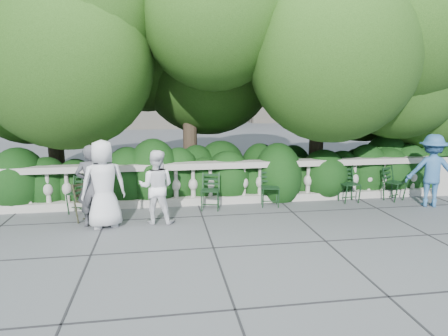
{
  "coord_description": "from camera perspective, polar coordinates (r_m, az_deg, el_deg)",
  "views": [
    {
      "loc": [
        -1.33,
        -7.33,
        2.55
      ],
      "look_at": [
        0.0,
        1.0,
        1.0
      ],
      "focal_mm": 32.0,
      "sensor_mm": 36.0,
      "label": 1
    }
  ],
  "objects": [
    {
      "name": "ground",
      "position": [
        7.88,
        1.16,
        -8.48
      ],
      "size": [
        90.0,
        90.0,
        0.0
      ],
      "primitive_type": "plane",
      "color": "#4D4F54",
      "rests_on": "ground"
    },
    {
      "name": "balustrade",
      "position": [
        9.46,
        -0.76,
        -2.2
      ],
      "size": [
        12.0,
        0.44,
        1.0
      ],
      "color": "#9E998E",
      "rests_on": "ground"
    },
    {
      "name": "shrub_hedge",
      "position": [
        10.73,
        -1.69,
        -3.35
      ],
      "size": [
        15.0,
        2.6,
        1.7
      ],
      "primitive_type": null,
      "color": "black",
      "rests_on": "ground"
    },
    {
      "name": "tree_canopy",
      "position": [
        10.81,
        1.85,
        17.9
      ],
      "size": [
        15.04,
        6.52,
        6.78
      ],
      "color": "#3F3023",
      "rests_on": "ground"
    },
    {
      "name": "chair_a",
      "position": [
        9.05,
        -19.28,
        -6.56
      ],
      "size": [
        0.56,
        0.58,
        0.84
      ],
      "primitive_type": null,
      "rotation": [
        0.0,
        0.0,
        -0.28
      ],
      "color": "black",
      "rests_on": "ground"
    },
    {
      "name": "chair_b",
      "position": [
        9.23,
        -20.27,
        -6.29
      ],
      "size": [
        0.55,
        0.58,
        0.84
      ],
      "primitive_type": null,
      "rotation": [
        0.0,
        0.0,
        -0.26
      ],
      "color": "black",
      "rests_on": "ground"
    },
    {
      "name": "chair_c",
      "position": [
        9.24,
        6.65,
        -5.68
      ],
      "size": [
        0.51,
        0.54,
        0.84
      ],
      "primitive_type": null,
      "rotation": [
        0.0,
        0.0,
        -0.16
      ],
      "color": "black",
      "rests_on": "ground"
    },
    {
      "name": "chair_d",
      "position": [
        8.91,
        -2.05,
        -6.22
      ],
      "size": [
        0.53,
        0.56,
        0.84
      ],
      "primitive_type": null,
      "rotation": [
        0.0,
        0.0,
        -0.21
      ],
      "color": "black",
      "rests_on": "ground"
    },
    {
      "name": "chair_e",
      "position": [
        10.01,
        17.78,
        -4.86
      ],
      "size": [
        0.48,
        0.52,
        0.84
      ],
      "primitive_type": null,
      "rotation": [
        0.0,
        0.0,
        0.1
      ],
      "color": "black",
      "rests_on": "ground"
    },
    {
      "name": "chair_f",
      "position": [
        10.61,
        23.68,
        -4.4
      ],
      "size": [
        0.61,
        0.62,
        0.84
      ],
      "primitive_type": null,
      "rotation": [
        0.0,
        0.0,
        0.45
      ],
      "color": "black",
      "rests_on": "ground"
    },
    {
      "name": "chair_weathered",
      "position": [
        8.53,
        -17.88,
        -7.51
      ],
      "size": [
        0.65,
        0.64,
        0.84
      ],
      "primitive_type": null,
      "rotation": [
        0.0,
        0.0,
        0.94
      ],
      "color": "black",
      "rests_on": "ground"
    },
    {
      "name": "person_businessman",
      "position": [
        8.02,
        -16.82,
        -2.21
      ],
      "size": [
        0.95,
        0.74,
        1.72
      ],
      "primitive_type": "imported",
      "rotation": [
        0.0,
        0.0,
        3.4
      ],
      "color": "silver",
      "rests_on": "ground"
    },
    {
      "name": "person_woman_grey",
      "position": [
        8.16,
        -18.37,
        -2.44
      ],
      "size": [
        0.6,
        0.39,
        1.62
      ],
      "primitive_type": "imported",
      "rotation": [
        0.0,
        0.0,
        3.13
      ],
      "color": "#414146",
      "rests_on": "ground"
    },
    {
      "name": "person_casual_man",
      "position": [
        8.09,
        -9.64,
        -2.66
      ],
      "size": [
        0.82,
        0.7,
        1.48
      ],
      "primitive_type": "imported",
      "rotation": [
        0.0,
        0.0,
        2.93
      ],
      "color": "white",
      "rests_on": "ground"
    },
    {
      "name": "person_older_blue",
      "position": [
        10.33,
        27.53,
        -0.33
      ],
      "size": [
        1.23,
        0.97,
        1.67
      ],
      "primitive_type": "imported",
      "rotation": [
        0.0,
        0.0,
        2.77
      ],
      "color": "#2E5A8A",
      "rests_on": "ground"
    }
  ]
}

